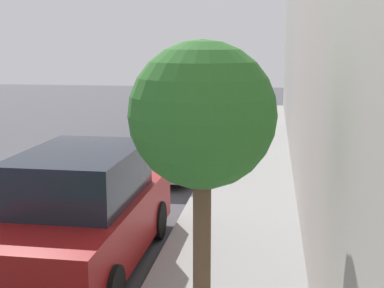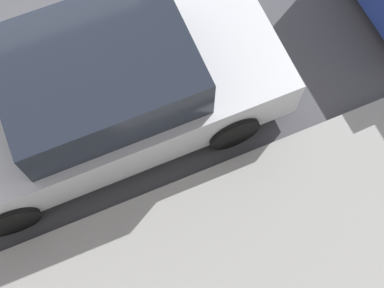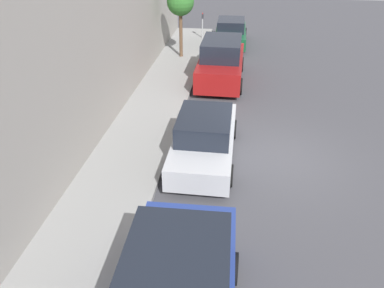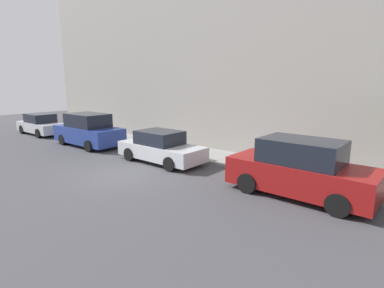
{
  "view_description": "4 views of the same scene",
  "coord_description": "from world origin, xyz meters",
  "px_view_note": "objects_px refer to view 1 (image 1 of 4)",
  "views": [
    {
      "loc": [
        5.33,
        -14.57,
        3.68
      ],
      "look_at": [
        3.23,
        -0.68,
        1.0
      ],
      "focal_mm": 50.0,
      "sensor_mm": 36.0,
      "label": 1
    },
    {
      "loc": [
        5.33,
        0.21,
        6.34
      ],
      "look_at": [
        3.43,
        1.01,
        1.0
      ],
      "focal_mm": 50.0,
      "sensor_mm": 36.0,
      "label": 2
    },
    {
      "loc": [
        1.39,
        10.35,
        6.5
      ],
      "look_at": [
        2.63,
        1.16,
        1.0
      ],
      "focal_mm": 35.0,
      "sensor_mm": 36.0,
      "label": 3
    },
    {
      "loc": [
        -7.56,
        -10.04,
        3.85
      ],
      "look_at": [
        2.96,
        -1.2,
        1.0
      ],
      "focal_mm": 28.0,
      "sensor_mm": 36.0,
      "label": 4
    }
  ],
  "objects_px": {
    "parked_suv_fourth": "(193,112)",
    "parked_sedan_fifth": "(211,100)",
    "fire_hydrant": "(246,100)",
    "parked_sedan_third": "(167,146)",
    "street_tree": "(202,120)",
    "parked_suv_second": "(82,213)"
  },
  "relations": [
    {
      "from": "parked_sedan_third",
      "to": "parked_sedan_fifth",
      "type": "height_order",
      "value": "same"
    },
    {
      "from": "parked_sedan_third",
      "to": "fire_hydrant",
      "type": "distance_m",
      "value": 15.02
    },
    {
      "from": "parked_sedan_third",
      "to": "fire_hydrant",
      "type": "bearing_deg",
      "value": 84.28
    },
    {
      "from": "street_tree",
      "to": "fire_hydrant",
      "type": "height_order",
      "value": "street_tree"
    },
    {
      "from": "parked_sedan_third",
      "to": "parked_sedan_fifth",
      "type": "bearing_deg",
      "value": 90.76
    },
    {
      "from": "parked_suv_fourth",
      "to": "parked_sedan_fifth",
      "type": "xyz_separation_m",
      "value": [
        -0.02,
        6.47,
        -0.21
      ]
    },
    {
      "from": "parked_suv_fourth",
      "to": "parked_sedan_fifth",
      "type": "distance_m",
      "value": 6.47
    },
    {
      "from": "parked_suv_second",
      "to": "fire_hydrant",
      "type": "bearing_deg",
      "value": 85.93
    },
    {
      "from": "parked_suv_fourth",
      "to": "street_tree",
      "type": "relative_size",
      "value": 1.36
    },
    {
      "from": "street_tree",
      "to": "parked_suv_second",
      "type": "bearing_deg",
      "value": 127.93
    },
    {
      "from": "parked_sedan_third",
      "to": "street_tree",
      "type": "relative_size",
      "value": 1.26
    },
    {
      "from": "parked_sedan_third",
      "to": "parked_sedan_fifth",
      "type": "distance_m",
      "value": 12.64
    },
    {
      "from": "parked_suv_fourth",
      "to": "street_tree",
      "type": "bearing_deg",
      "value": -81.23
    },
    {
      "from": "parked_suv_fourth",
      "to": "fire_hydrant",
      "type": "xyz_separation_m",
      "value": [
        1.65,
        8.78,
        -0.44
      ]
    },
    {
      "from": "parked_suv_second",
      "to": "fire_hydrant",
      "type": "xyz_separation_m",
      "value": [
        1.55,
        21.78,
        -0.44
      ]
    },
    {
      "from": "parked_suv_second",
      "to": "parked_sedan_third",
      "type": "distance_m",
      "value": 6.84
    },
    {
      "from": "parked_suv_second",
      "to": "parked_suv_fourth",
      "type": "distance_m",
      "value": 13.01
    },
    {
      "from": "parked_sedan_fifth",
      "to": "fire_hydrant",
      "type": "height_order",
      "value": "parked_sedan_fifth"
    },
    {
      "from": "parked_sedan_third",
      "to": "parked_suv_fourth",
      "type": "distance_m",
      "value": 6.17
    },
    {
      "from": "parked_suv_fourth",
      "to": "parked_sedan_third",
      "type": "bearing_deg",
      "value": -88.6
    },
    {
      "from": "parked_sedan_third",
      "to": "parked_suv_fourth",
      "type": "xyz_separation_m",
      "value": [
        -0.15,
        6.17,
        0.21
      ]
    },
    {
      "from": "parked_suv_second",
      "to": "parked_sedan_third",
      "type": "height_order",
      "value": "parked_suv_second"
    }
  ]
}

